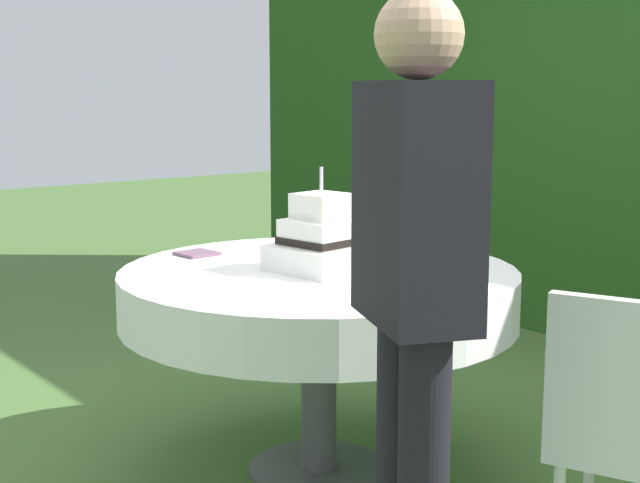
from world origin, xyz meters
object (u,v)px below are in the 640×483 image
object	(u,v)px
cake_table	(319,296)
standing_person	(415,288)
serving_plate_far	(412,269)
napkin_stack	(197,254)
wedding_cake	(323,242)
garden_chair	(635,428)
serving_plate_near	(421,287)

from	to	relation	value
cake_table	standing_person	distance (m)	1.14
serving_plate_far	napkin_stack	distance (m)	0.85
serving_plate_far	napkin_stack	xyz separation A→B (m)	(-0.73, -0.43, 0.00)
napkin_stack	cake_table	bearing A→B (deg)	21.78
wedding_cake	garden_chair	size ratio (longest dim) A/B	0.41
wedding_cake	serving_plate_near	world-z (taller)	wedding_cake
wedding_cake	cake_table	bearing A→B (deg)	176.85
serving_plate_far	garden_chair	xyz separation A→B (m)	(1.01, -0.21, -0.22)
serving_plate_near	garden_chair	xyz separation A→B (m)	(0.79, -0.02, -0.22)
serving_plate_near	serving_plate_far	size ratio (longest dim) A/B	0.92
napkin_stack	wedding_cake	bearing A→B (deg)	20.68
cake_table	serving_plate_far	distance (m)	0.34
serving_plate_near	garden_chair	bearing A→B (deg)	-1.73
wedding_cake	garden_chair	bearing A→B (deg)	1.31
cake_table	standing_person	bearing A→B (deg)	-26.85
serving_plate_near	serving_plate_far	world-z (taller)	same
wedding_cake	serving_plate_near	size ratio (longest dim) A/B	2.78
cake_table	wedding_cake	distance (m)	0.20
cake_table	garden_chair	distance (m)	1.25
cake_table	garden_chair	bearing A→B (deg)	1.22
napkin_stack	garden_chair	world-z (taller)	garden_chair
cake_table	napkin_stack	distance (m)	0.55
napkin_stack	garden_chair	size ratio (longest dim) A/B	0.15
serving_plate_near	serving_plate_far	bearing A→B (deg)	141.03
serving_plate_near	napkin_stack	xyz separation A→B (m)	(-0.95, -0.25, 0.00)
cake_table	wedding_cake	bearing A→B (deg)	-3.15
cake_table	serving_plate_near	size ratio (longest dim) A/B	10.77
garden_chair	standing_person	distance (m)	0.70
cake_table	napkin_stack	size ratio (longest dim) A/B	10.57
cake_table	garden_chair	size ratio (longest dim) A/B	1.57
cake_table	napkin_stack	world-z (taller)	napkin_stack
napkin_stack	serving_plate_far	bearing A→B (deg)	30.57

